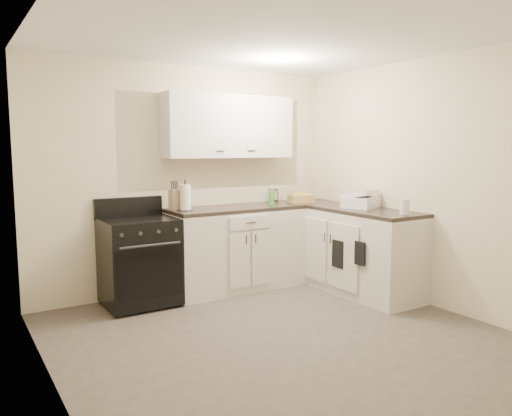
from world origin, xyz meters
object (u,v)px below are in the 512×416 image
stove (140,261)px  wicker_basket (301,199)px  knife_block (175,200)px  paper_towel (185,198)px  countertop_grill (360,202)px

stove → wicker_basket: bearing=-0.6°
knife_block → paper_towel: size_ratio=0.81×
paper_towel → wicker_basket: paper_towel is taller
knife_block → paper_towel: 0.13m
stove → paper_towel: 0.81m
knife_block → countertop_grill: 2.04m
paper_towel → countertop_grill: bearing=-25.3°
stove → paper_towel: size_ratio=3.15×
knife_block → countertop_grill: bearing=-40.5°
stove → knife_block: bearing=16.7°
stove → wicker_basket: size_ratio=2.98×
knife_block → countertop_grill: knife_block is taller
countertop_grill → stove: bearing=140.8°
paper_towel → countertop_grill: paper_towel is taller
paper_towel → countertop_grill: (1.74, -0.82, -0.07)m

